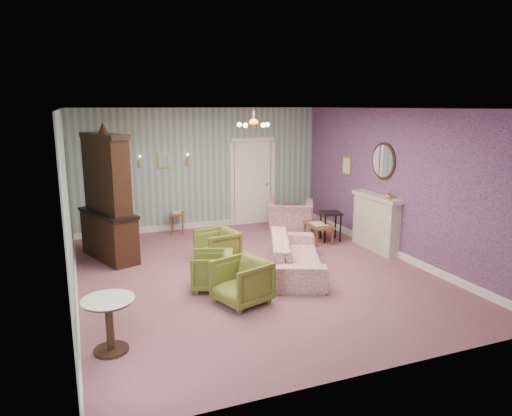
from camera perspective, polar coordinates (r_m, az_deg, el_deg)
name	(u,v)px	position (r m, az deg, el deg)	size (l,w,h in m)	color
floor	(254,273)	(8.54, -0.27, -7.87)	(7.00, 7.00, 0.00)	#905464
ceiling	(254,108)	(8.01, -0.29, 11.98)	(7.00, 7.00, 0.00)	white
wall_back	(201,169)	(11.45, -6.63, 4.72)	(6.00, 6.00, 0.00)	gray
wall_front	(373,250)	(5.14, 13.99, -5.01)	(6.00, 6.00, 0.00)	gray
wall_left	(68,207)	(7.62, -21.81, 0.10)	(7.00, 7.00, 0.00)	gray
wall_right	(396,184)	(9.63, 16.63, 2.86)	(7.00, 7.00, 0.00)	gray
wall_right_floral	(396,184)	(9.62, 16.56, 2.85)	(7.00, 7.00, 0.00)	#B75B8F
door	(252,181)	(11.86, -0.45, 3.26)	(1.12, 0.12, 2.16)	white
olive_chair_a	(242,280)	(7.18, -1.75, -8.69)	(0.72, 0.68, 0.74)	olive
olive_chair_b	(212,269)	(7.78, -5.35, -7.33)	(0.66, 0.62, 0.68)	olive
olive_chair_c	(217,245)	(8.96, -4.71, -4.52)	(0.69, 0.65, 0.71)	olive
sofa_chintz	(296,249)	(8.49, 4.88, -4.97)	(2.21, 0.64, 0.86)	#A24160
wingback_chair	(290,211)	(11.37, 4.20, -0.33)	(1.06, 0.69, 0.93)	#A24160
dresser	(106,194)	(9.44, -17.68, 1.65)	(0.54, 1.55, 2.59)	black
fireplace	(376,223)	(10.03, 14.30, -1.72)	(0.30, 1.40, 1.16)	beige
mantel_vase	(389,195)	(9.57, 15.79, 1.54)	(0.15, 0.15, 0.15)	gold
oval_mirror	(383,161)	(9.87, 15.16, 5.51)	(0.04, 0.76, 0.84)	white
framed_print	(347,166)	(11.01, 10.97, 5.07)	(0.04, 0.34, 0.42)	gold
coffee_table	(318,233)	(10.46, 7.56, -2.99)	(0.45, 0.80, 0.41)	brown
side_table_black	(330,226)	(10.56, 9.01, -2.21)	(0.43, 0.43, 0.65)	black
pedestal_table	(110,325)	(6.12, -17.32, -13.40)	(0.64, 0.64, 0.69)	black
nesting_table	(177,222)	(11.17, -9.53, -1.72)	(0.32, 0.41, 0.54)	brown
gilt_mirror_back	(164,160)	(11.18, -11.09, 5.69)	(0.28, 0.06, 0.36)	gold
sconce_left	(140,161)	(11.08, -13.88, 5.50)	(0.16, 0.12, 0.30)	gold
sconce_right	(187,159)	(11.28, -8.31, 5.84)	(0.16, 0.12, 0.30)	gold
chandelier	(254,125)	(8.02, -0.29, 10.05)	(0.56, 0.56, 0.36)	gold
burgundy_cushion	(291,212)	(11.21, 4.30, -0.43)	(0.38, 0.10, 0.38)	maroon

